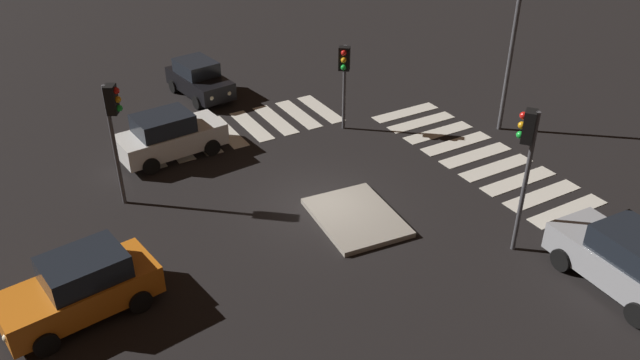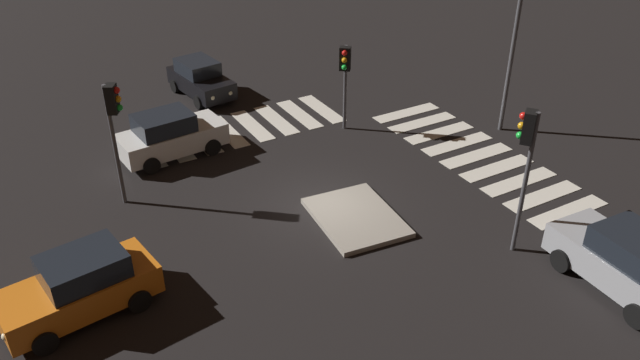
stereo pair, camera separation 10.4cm
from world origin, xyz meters
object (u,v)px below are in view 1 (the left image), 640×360
at_px(car_silver, 627,261).
at_px(car_black, 199,79).
at_px(car_white, 169,136).
at_px(traffic_light_north, 113,116).
at_px(traffic_light_south, 527,148).
at_px(traffic_island, 356,217).
at_px(car_orange, 81,287).
at_px(traffic_light_east, 344,68).
at_px(street_lamp, 517,14).

height_order(car_silver, car_black, car_silver).
bearing_deg(car_white, traffic_light_north, -139.33).
relative_size(car_white, car_silver, 0.96).
distance_m(car_white, car_black, 5.93).
bearing_deg(traffic_light_south, traffic_island, 4.24).
distance_m(car_black, car_orange, 14.90).
bearing_deg(traffic_light_north, car_silver, -15.06).
xyz_separation_m(traffic_light_north, traffic_light_east, (1.09, -9.46, -0.55)).
xyz_separation_m(traffic_light_north, traffic_light_south, (-8.56, -9.53, 0.23)).
height_order(car_black, street_lamp, street_lamp).
relative_size(traffic_island, street_lamp, 0.51).
bearing_deg(car_silver, car_orange, 66.27).
height_order(car_black, traffic_light_south, traffic_light_south).
height_order(car_black, traffic_light_east, traffic_light_east).
bearing_deg(car_black, traffic_light_south, 6.40).
bearing_deg(traffic_light_south, traffic_light_north, 10.96).
xyz_separation_m(car_orange, traffic_light_north, (4.92, -2.56, 2.43)).
bearing_deg(traffic_light_north, car_orange, -86.07).
bearing_deg(traffic_light_north, street_lamp, 23.31).
distance_m(car_white, traffic_light_south, 13.44).
bearing_deg(car_black, car_white, -39.38).
distance_m(car_black, street_lamp, 14.33).
relative_size(traffic_island, traffic_light_south, 0.78).
xyz_separation_m(car_silver, traffic_light_north, (11.55, 10.96, 2.38)).
bearing_deg(traffic_island, car_white, 27.45).
distance_m(traffic_island, traffic_light_east, 7.26).
bearing_deg(street_lamp, traffic_island, 106.59).
bearing_deg(traffic_light_east, street_lamp, 100.21).
distance_m(car_orange, traffic_light_north, 6.06).
xyz_separation_m(traffic_light_east, street_lamp, (-3.27, -5.79, 2.15)).
bearing_deg(car_white, car_silver, -64.32).
height_order(car_orange, traffic_light_south, traffic_light_south).
relative_size(car_silver, car_black, 1.10).
xyz_separation_m(car_silver, traffic_light_south, (2.98, 1.43, 2.61)).
bearing_deg(street_lamp, traffic_light_east, 60.53).
bearing_deg(traffic_island, car_silver, -144.96).
bearing_deg(car_white, traffic_island, -68.09).
xyz_separation_m(traffic_island, car_black, (12.41, 0.70, 0.74)).
height_order(traffic_island, car_black, car_black).
relative_size(traffic_light_south, traffic_light_east, 1.28).
relative_size(traffic_light_east, street_lamp, 0.51).
distance_m(traffic_island, traffic_light_south, 6.03).
height_order(car_white, traffic_light_north, traffic_light_north).
bearing_deg(car_silver, traffic_light_south, 27.99).
bearing_deg(traffic_light_east, car_white, -61.88).
height_order(car_white, car_silver, car_silver).
distance_m(car_black, traffic_light_north, 9.71).
bearing_deg(street_lamp, car_black, 44.84).
relative_size(car_white, car_orange, 0.99).
distance_m(traffic_light_north, street_lamp, 15.49).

